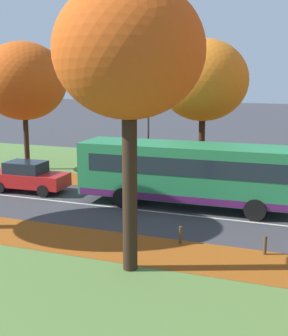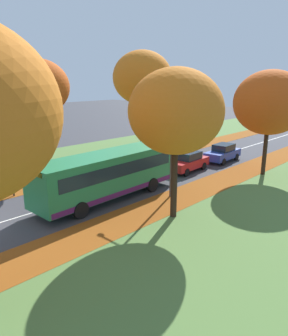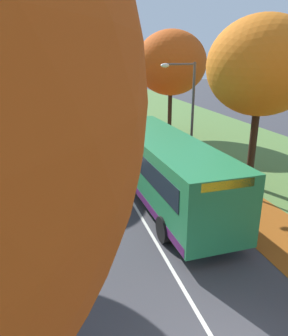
# 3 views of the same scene
# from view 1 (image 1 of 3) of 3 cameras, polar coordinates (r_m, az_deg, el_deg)

# --- Properties ---
(leaf_litter_left) EXTENTS (2.80, 60.00, 0.00)m
(leaf_litter_left) POSITION_cam_1_polar(r_m,az_deg,el_deg) (19.46, -14.87, -7.59)
(leaf_litter_left) COLOR #8C4714
(leaf_litter_left) RESTS_ON grass_verge_left
(grass_verge_right) EXTENTS (12.00, 90.00, 0.01)m
(grass_verge_right) POSITION_cam_1_polar(r_m,az_deg,el_deg) (33.86, -9.72, 0.74)
(grass_verge_right) COLOR #517538
(grass_verge_right) RESTS_ON ground
(leaf_litter_right) EXTENTS (2.80, 60.00, 0.00)m
(leaf_litter_right) POSITION_cam_1_polar(r_m,az_deg,el_deg) (27.15, -3.63, -1.78)
(leaf_litter_right) COLOR #8C4714
(leaf_litter_right) RESTS_ON grass_verge_right
(tree_left_near) EXTENTS (4.57, 4.57, 8.97)m
(tree_left_near) POSITION_cam_1_polar(r_m,az_deg,el_deg) (14.27, -1.85, 13.93)
(tree_left_near) COLOR black
(tree_left_near) RESTS_ON ground
(tree_right_near) EXTENTS (4.99, 4.99, 8.10)m
(tree_right_near) POSITION_cam_1_polar(r_m,az_deg,el_deg) (26.40, 7.22, 10.54)
(tree_right_near) COLOR black
(tree_right_near) RESTS_ON ground
(tree_right_mid) EXTENTS (5.51, 5.51, 8.21)m
(tree_right_mid) POSITION_cam_1_polar(r_m,az_deg,el_deg) (31.21, -14.49, 10.21)
(tree_right_mid) COLOR black
(tree_right_mid) RESTS_ON ground
(bollard_third) EXTENTS (0.12, 0.12, 0.68)m
(bollard_third) POSITION_cam_1_polar(r_m,az_deg,el_deg) (17.09, 14.54, -9.12)
(bollard_third) COLOR #4C3823
(bollard_third) RESTS_ON ground
(bollard_fourth) EXTENTS (0.12, 0.12, 0.68)m
(bollard_fourth) POSITION_cam_1_polar(r_m,az_deg,el_deg) (17.58, 4.46, -8.17)
(bollard_fourth) COLOR #4C3823
(bollard_fourth) RESTS_ON ground
(streetlamp_right) EXTENTS (1.89, 0.28, 6.00)m
(streetlamp_right) POSITION_cam_1_polar(r_m,az_deg,el_deg) (24.82, 0.23, 5.72)
(streetlamp_right) COLOR #47474C
(streetlamp_right) RESTS_ON ground
(bus) EXTENTS (2.89, 10.47, 2.98)m
(bus) POSITION_cam_1_polar(r_m,az_deg,el_deg) (22.06, 5.55, -0.43)
(bus) COLOR #237A47
(bus) RESTS_ON ground
(car_red_lead) EXTENTS (1.93, 4.27, 1.62)m
(car_red_lead) POSITION_cam_1_polar(r_m,az_deg,el_deg) (25.71, -13.95, -1.03)
(car_red_lead) COLOR #B21919
(car_red_lead) RESTS_ON ground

